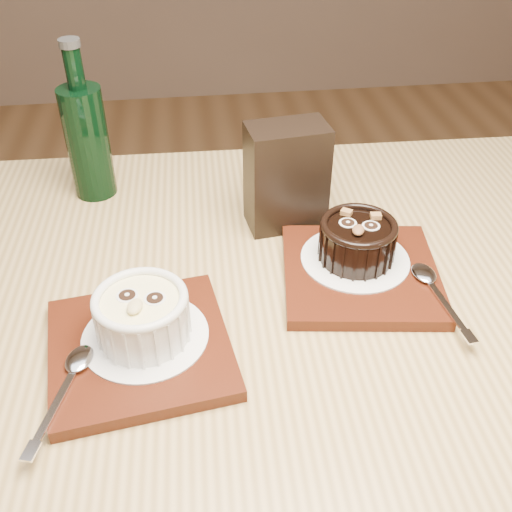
{
  "coord_description": "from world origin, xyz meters",
  "views": [
    {
      "loc": [
        -0.1,
        -0.44,
        1.2
      ],
      "look_at": [
        -0.04,
        0.06,
        0.81
      ],
      "focal_mm": 42.0,
      "sensor_mm": 36.0,
      "label": 1
    }
  ],
  "objects": [
    {
      "name": "tray_right",
      "position": [
        0.09,
        0.09,
        0.76
      ],
      "size": [
        0.2,
        0.2,
        0.01
      ],
      "primitive_type": "cube",
      "rotation": [
        0.0,
        0.0,
        -0.13
      ],
      "color": "#4B1B0C",
      "rests_on": "table"
    },
    {
      "name": "condiment_stand",
      "position": [
        0.02,
        0.22,
        0.82
      ],
      "size": [
        0.11,
        0.07,
        0.14
      ],
      "primitive_type": "cube",
      "rotation": [
        0.0,
        0.0,
        0.13
      ],
      "color": "black",
      "rests_on": "table"
    },
    {
      "name": "ramekin_white",
      "position": [
        -0.16,
        0.01,
        0.8
      ],
      "size": [
        0.1,
        0.1,
        0.06
      ],
      "rotation": [
        0.0,
        0.0,
        -0.28
      ],
      "color": "white",
      "rests_on": "doily_left"
    },
    {
      "name": "green_bottle",
      "position": [
        -0.24,
        0.33,
        0.84
      ],
      "size": [
        0.06,
        0.06,
        0.22
      ],
      "color": "black",
      "rests_on": "table"
    },
    {
      "name": "ramekin_dark",
      "position": [
        0.09,
        0.11,
        0.79
      ],
      "size": [
        0.09,
        0.09,
        0.05
      ],
      "rotation": [
        0.0,
        0.0,
        -0.36
      ],
      "color": "black",
      "rests_on": "doily_right"
    },
    {
      "name": "doily_right",
      "position": [
        0.09,
        0.11,
        0.77
      ],
      "size": [
        0.13,
        0.13,
        0.0
      ],
      "primitive_type": "cylinder",
      "color": "white",
      "rests_on": "tray_right"
    },
    {
      "name": "spoon_right",
      "position": [
        0.16,
        0.03,
        0.77
      ],
      "size": [
        0.04,
        0.14,
        0.01
      ],
      "primitive_type": null,
      "rotation": [
        0.0,
        0.0,
        0.1
      ],
      "color": "white",
      "rests_on": "tray_right"
    },
    {
      "name": "table",
      "position": [
        -0.03,
        0.04,
        0.66
      ],
      "size": [
        1.22,
        0.83,
        0.75
      ],
      "rotation": [
        0.0,
        0.0,
        -0.02
      ],
      "color": "#9C7A44",
      "rests_on": "ground"
    },
    {
      "name": "doily_left",
      "position": [
        -0.16,
        0.01,
        0.77
      ],
      "size": [
        0.13,
        0.13,
        0.0
      ],
      "primitive_type": "cylinder",
      "color": "white",
      "rests_on": "tray_left"
    },
    {
      "name": "tray_left",
      "position": [
        -0.17,
        -0.0,
        0.76
      ],
      "size": [
        0.2,
        0.2,
        0.01
      ],
      "primitive_type": "cube",
      "rotation": [
        0.0,
        0.0,
        0.14
      ],
      "color": "#4B1B0C",
      "rests_on": "table"
    },
    {
      "name": "spoon_left",
      "position": [
        -0.23,
        -0.05,
        0.77
      ],
      "size": [
        0.06,
        0.14,
        0.01
      ],
      "primitive_type": null,
      "rotation": [
        0.0,
        0.0,
        -0.29
      ],
      "color": "white",
      "rests_on": "tray_left"
    }
  ]
}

